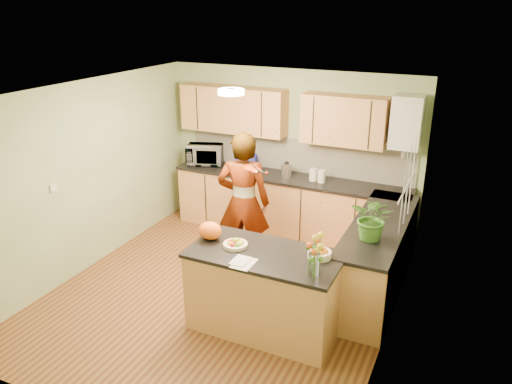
% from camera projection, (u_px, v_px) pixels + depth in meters
% --- Properties ---
extents(floor, '(4.50, 4.50, 0.00)m').
position_uv_depth(floor, '(223.00, 293.00, 6.23)').
color(floor, '#542D18').
rests_on(floor, ground).
extents(ceiling, '(4.00, 4.50, 0.02)m').
position_uv_depth(ceiling, '(218.00, 92.00, 5.34)').
color(ceiling, white).
rests_on(ceiling, wall_back).
extents(wall_back, '(4.00, 0.02, 2.50)m').
position_uv_depth(wall_back, '(291.00, 151.00, 7.69)').
color(wall_back, gray).
rests_on(wall_back, floor).
extents(wall_front, '(4.00, 0.02, 2.50)m').
position_uv_depth(wall_front, '(82.00, 298.00, 3.88)').
color(wall_front, gray).
rests_on(wall_front, floor).
extents(wall_left, '(0.02, 4.50, 2.50)m').
position_uv_depth(wall_left, '(88.00, 177.00, 6.57)').
color(wall_left, gray).
rests_on(wall_left, floor).
extents(wall_right, '(0.02, 4.50, 2.50)m').
position_uv_depth(wall_right, '(396.00, 232.00, 5.00)').
color(wall_right, gray).
rests_on(wall_right, floor).
extents(back_counter, '(3.64, 0.62, 0.94)m').
position_uv_depth(back_counter, '(289.00, 206.00, 7.68)').
color(back_counter, '#BA7E4A').
rests_on(back_counter, floor).
extents(right_counter, '(0.62, 2.24, 0.94)m').
position_uv_depth(right_counter, '(377.00, 258.00, 6.12)').
color(right_counter, '#BA7E4A').
rests_on(right_counter, floor).
extents(splashback, '(3.60, 0.02, 0.52)m').
position_uv_depth(splashback, '(297.00, 155.00, 7.66)').
color(splashback, white).
rests_on(splashback, back_counter).
extents(upper_cabinets, '(3.20, 0.34, 0.70)m').
position_uv_depth(upper_cabinets, '(277.00, 114.00, 7.40)').
color(upper_cabinets, '#BA7E4A').
rests_on(upper_cabinets, wall_back).
extents(boiler, '(0.40, 0.30, 0.86)m').
position_uv_depth(boiler, '(407.00, 123.00, 6.66)').
color(boiler, silver).
rests_on(boiler, wall_back).
extents(window_right, '(0.01, 1.30, 1.05)m').
position_uv_depth(window_right, '(408.00, 185.00, 5.40)').
color(window_right, silver).
rests_on(window_right, wall_right).
extents(light_switch, '(0.02, 0.09, 0.09)m').
position_uv_depth(light_switch, '(53.00, 188.00, 6.04)').
color(light_switch, silver).
rests_on(light_switch, wall_left).
extents(ceiling_lamp, '(0.30, 0.30, 0.07)m').
position_uv_depth(ceiling_lamp, '(231.00, 92.00, 5.61)').
color(ceiling_lamp, '#FFEABF').
rests_on(ceiling_lamp, ceiling).
extents(peninsula_island, '(1.62, 0.83, 0.93)m').
position_uv_depth(peninsula_island, '(265.00, 291.00, 5.43)').
color(peninsula_island, '#BA7E4A').
rests_on(peninsula_island, floor).
extents(fruit_dish, '(0.27, 0.27, 0.09)m').
position_uv_depth(fruit_dish, '(235.00, 243.00, 5.38)').
color(fruit_dish, beige).
rests_on(fruit_dish, peninsula_island).
extents(orange_bowl, '(0.25, 0.25, 0.14)m').
position_uv_depth(orange_bowl, '(320.00, 252.00, 5.15)').
color(orange_bowl, beige).
rests_on(orange_bowl, peninsula_island).
extents(flower_vase, '(0.26, 0.26, 0.48)m').
position_uv_depth(flower_vase, '(315.00, 244.00, 4.76)').
color(flower_vase, silver).
rests_on(flower_vase, peninsula_island).
extents(orange_bag, '(0.31, 0.28, 0.20)m').
position_uv_depth(orange_bag, '(210.00, 231.00, 5.54)').
color(orange_bag, orange).
rests_on(orange_bag, peninsula_island).
extents(papers, '(0.20, 0.27, 0.01)m').
position_uv_depth(papers, '(244.00, 263.00, 5.04)').
color(papers, white).
rests_on(papers, peninsula_island).
extents(violinist, '(0.79, 0.62, 1.90)m').
position_uv_depth(violinist, '(244.00, 203.00, 6.52)').
color(violinist, '#ECBC90').
rests_on(violinist, floor).
extents(violin, '(0.57, 0.49, 0.14)m').
position_uv_depth(violin, '(250.00, 168.00, 6.05)').
color(violin, '#501405').
rests_on(violin, violinist).
extents(microwave, '(0.66, 0.55, 0.31)m').
position_uv_depth(microwave, '(205.00, 155.00, 8.06)').
color(microwave, silver).
rests_on(microwave, back_counter).
extents(blue_box, '(0.37, 0.31, 0.25)m').
position_uv_depth(blue_box, '(246.00, 163.00, 7.71)').
color(blue_box, navy).
rests_on(blue_box, back_counter).
extents(kettle, '(0.15, 0.15, 0.29)m').
position_uv_depth(kettle, '(287.00, 170.00, 7.46)').
color(kettle, silver).
rests_on(kettle, back_counter).
extents(jar_cream, '(0.14, 0.14, 0.18)m').
position_uv_depth(jar_cream, '(313.00, 175.00, 7.32)').
color(jar_cream, beige).
rests_on(jar_cream, back_counter).
extents(jar_white, '(0.13, 0.13, 0.18)m').
position_uv_depth(jar_white, '(322.00, 176.00, 7.26)').
color(jar_white, silver).
rests_on(jar_white, back_counter).
extents(potted_plant, '(0.51, 0.46, 0.52)m').
position_uv_depth(potted_plant, '(374.00, 218.00, 5.44)').
color(potted_plant, '#3A7025').
rests_on(potted_plant, right_counter).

